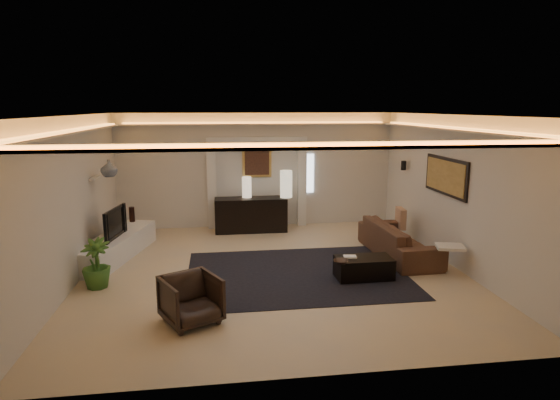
{
  "coord_description": "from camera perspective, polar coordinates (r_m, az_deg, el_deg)",
  "views": [
    {
      "loc": [
        -1.01,
        -8.22,
        3.05
      ],
      "look_at": [
        0.2,
        0.6,
        1.25
      ],
      "focal_mm": 29.72,
      "sensor_mm": 36.0,
      "label": 1
    }
  ],
  "objects": [
    {
      "name": "floor",
      "position": [
        8.82,
        -0.77,
        -8.79
      ],
      "size": [
        7.0,
        7.0,
        0.0
      ],
      "primitive_type": "plane",
      "color": "#CFB385",
      "rests_on": "ground"
    },
    {
      "name": "magazine",
      "position": [
        8.46,
        8.6,
        -6.78
      ],
      "size": [
        0.25,
        0.19,
        0.03
      ],
      "primitive_type": "cube",
      "rotation": [
        0.0,
        0.0,
        -0.14
      ],
      "color": "silver",
      "rests_on": "coffee_table"
    },
    {
      "name": "alcove_header",
      "position": [
        11.69,
        -2.86,
        7.49
      ],
      "size": [
        2.52,
        0.2,
        0.12
      ],
      "primitive_type": "cube",
      "color": "silver",
      "rests_on": "wall_back"
    },
    {
      "name": "ceiling",
      "position": [
        8.28,
        -0.82,
        10.4
      ],
      "size": [
        7.0,
        7.0,
        0.0
      ],
      "primitive_type": "plane",
      "rotation": [
        3.14,
        0.0,
        0.0
      ],
      "color": "white",
      "rests_on": "ground"
    },
    {
      "name": "painting_frame",
      "position": [
        11.81,
        -2.86,
        4.61
      ],
      "size": [
        0.74,
        0.04,
        0.74
      ],
      "primitive_type": "cube",
      "color": "tan",
      "rests_on": "wall_back"
    },
    {
      "name": "wall_niche",
      "position": [
        10.02,
        -21.79,
        2.58
      ],
      "size": [
        0.1,
        0.55,
        0.04
      ],
      "primitive_type": "cube",
      "color": "silver",
      "rests_on": "wall_left"
    },
    {
      "name": "lamp_right",
      "position": [
        11.45,
        0.76,
        1.57
      ],
      "size": [
        0.35,
        0.35,
        0.67
      ],
      "primitive_type": "cylinder",
      "rotation": [
        0.0,
        0.0,
        0.18
      ],
      "color": "beige",
      "rests_on": "console"
    },
    {
      "name": "armchair",
      "position": [
        6.87,
        -10.89,
        -11.95
      ],
      "size": [
        1.0,
        1.01,
        0.69
      ],
      "primitive_type": "imported",
      "rotation": [
        0.0,
        0.0,
        0.47
      ],
      "color": "black",
      "rests_on": "ground"
    },
    {
      "name": "coffee_table",
      "position": [
        8.56,
        10.27,
        -8.17
      ],
      "size": [
        1.01,
        0.56,
        0.37
      ],
      "primitive_type": "cube",
      "rotation": [
        0.0,
        0.0,
        0.01
      ],
      "color": "black",
      "rests_on": "ground"
    },
    {
      "name": "wall_front",
      "position": [
        5.08,
        4.07,
        -6.93
      ],
      "size": [
        7.0,
        0.0,
        7.0
      ],
      "primitive_type": "plane",
      "rotation": [
        -1.57,
        0.0,
        0.0
      ],
      "color": "beige",
      "rests_on": "ground"
    },
    {
      "name": "plant",
      "position": [
        8.54,
        -21.69,
        -7.28
      ],
      "size": [
        0.55,
        0.55,
        0.85
      ],
      "primitive_type": "imported",
      "rotation": [
        0.0,
        0.0,
        -0.17
      ],
      "color": "#356523",
      "rests_on": "ground"
    },
    {
      "name": "art_panel_frame",
      "position": [
        9.72,
        19.75,
        2.77
      ],
      "size": [
        0.04,
        1.64,
        0.74
      ],
      "primitive_type": "cube",
      "color": "black",
      "rests_on": "wall_right"
    },
    {
      "name": "bowl",
      "position": [
        8.11,
        7.51,
        -7.43
      ],
      "size": [
        0.32,
        0.32,
        0.06
      ],
      "primitive_type": "imported",
      "rotation": [
        0.0,
        0.0,
        -0.27
      ],
      "color": "#302119",
      "rests_on": "coffee_table"
    },
    {
      "name": "wall_right",
      "position": [
        9.51,
        20.64,
        1.01
      ],
      "size": [
        0.0,
        7.0,
        7.0
      ],
      "primitive_type": "plane",
      "rotation": [
        1.57,
        0.0,
        -1.57
      ],
      "color": "beige",
      "rests_on": "ground"
    },
    {
      "name": "sofa",
      "position": [
        9.92,
        14.39,
        -4.78
      ],
      "size": [
        2.38,
        1.02,
        0.68
      ],
      "primitive_type": "imported",
      "rotation": [
        0.0,
        0.0,
        1.62
      ],
      "color": "#493423",
      "rests_on": "ground"
    },
    {
      "name": "wall_sconce",
      "position": [
        11.39,
        14.97,
        4.13
      ],
      "size": [
        0.12,
        0.12,
        0.22
      ],
      "primitive_type": "cylinder",
      "color": "black",
      "rests_on": "wall_right"
    },
    {
      "name": "cove_soffit",
      "position": [
        8.29,
        -0.82,
        8.46
      ],
      "size": [
        7.0,
        7.0,
        0.04
      ],
      "primitive_type": "cube",
      "color": "silver",
      "rests_on": "ceiling"
    },
    {
      "name": "lamp_left",
      "position": [
        11.46,
        -4.11,
        1.55
      ],
      "size": [
        0.24,
        0.24,
        0.51
      ],
      "primitive_type": "cylinder",
      "rotation": [
        0.0,
        0.0,
        0.04
      ],
      "color": "beige",
      "rests_on": "console"
    },
    {
      "name": "painting_canvas",
      "position": [
        11.79,
        -2.85,
        4.59
      ],
      "size": [
        0.62,
        0.02,
        0.62
      ],
      "primitive_type": "cube",
      "color": "#4C2D1E",
      "rests_on": "wall_back"
    },
    {
      "name": "ginger_jar",
      "position": [
        9.87,
        -20.31,
        3.68
      ],
      "size": [
        0.33,
        0.33,
        0.34
      ],
      "primitive_type": "imported",
      "rotation": [
        0.0,
        0.0,
        -0.02
      ],
      "color": "slate",
      "rests_on": "wall_niche"
    },
    {
      "name": "art_panel_gold",
      "position": [
        9.71,
        19.62,
        2.77
      ],
      "size": [
        0.02,
        1.5,
        0.62
      ],
      "primitive_type": "cube",
      "color": "tan",
      "rests_on": "wall_right"
    },
    {
      "name": "figurine",
      "position": [
        11.08,
        -17.77,
        -1.69
      ],
      "size": [
        0.13,
        0.13,
        0.34
      ],
      "primitive_type": "cylinder",
      "rotation": [
        0.0,
        0.0,
        -0.06
      ],
      "color": "black",
      "rests_on": "media_ledge"
    },
    {
      "name": "area_rug",
      "position": [
        8.69,
        2.05,
        -9.08
      ],
      "size": [
        4.0,
        3.0,
        0.01
      ],
      "primitive_type": "cube",
      "color": "black",
      "rests_on": "ground"
    },
    {
      "name": "console",
      "position": [
        11.5,
        -3.6,
        -1.92
      ],
      "size": [
        1.77,
        0.56,
        0.88
      ],
      "primitive_type": "cube",
      "rotation": [
        0.0,
        0.0,
        -0.01
      ],
      "color": "black",
      "rests_on": "ground"
    },
    {
      "name": "throw_blanket",
      "position": [
        8.99,
        20.2,
        -5.43
      ],
      "size": [
        0.57,
        0.51,
        0.05
      ],
      "primitive_type": "cube",
      "rotation": [
        0.0,
        0.0,
        -0.27
      ],
      "color": "beige",
      "rests_on": "sofa"
    },
    {
      "name": "pilaster_right",
      "position": [
        11.98,
        2.69,
        2.04
      ],
      "size": [
        0.22,
        0.2,
        2.2
      ],
      "primitive_type": "cube",
      "color": "silver",
      "rests_on": "ground"
    },
    {
      "name": "wall_left",
      "position": [
        8.73,
        -24.23,
        -0.14
      ],
      "size": [
        0.0,
        7.0,
        7.0
      ],
      "primitive_type": "plane",
      "rotation": [
        1.57,
        0.0,
        1.57
      ],
      "color": "beige",
      "rests_on": "ground"
    },
    {
      "name": "throw_pillow",
      "position": [
        10.92,
        14.62,
        -2.18
      ],
      "size": [
        0.19,
        0.47,
        0.46
      ],
      "primitive_type": "cube",
      "rotation": [
        0.0,
        0.0,
        -0.12
      ],
      "color": "tan",
      "rests_on": "sofa"
    },
    {
      "name": "daylight_slit",
      "position": [
        12.05,
        3.57,
        3.3
      ],
      "size": [
        0.25,
        0.03,
        1.0
      ],
      "primitive_type": "cube",
      "color": "white",
      "rests_on": "wall_back"
    },
    {
      "name": "pilaster_left",
      "position": [
        11.78,
        -8.39,
        1.78
      ],
      "size": [
        0.22,
        0.2,
        2.2
      ],
      "primitive_type": "cube",
      "color": "silver",
      "rests_on": "ground"
    },
    {
      "name": "media_ledge",
      "position": [
        10.11,
        -19.49,
        -5.47
      ],
      "size": [
        1.28,
        2.7,
        0.49
      ],
      "primitive_type": "cube",
      "rotation": [
        0.0,
        0.0,
        -0.25
      ],
      "color": "silver",
      "rests_on": "ground"
    },
    {
      "name": "tv",
      "position": [
        9.84,
        -20.16,
        -2.78
      ],
      "size": [
        1.06,
        0.32,
        0.6
      ],
      "primitive_type": "imported",
      "rotation": [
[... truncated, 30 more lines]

